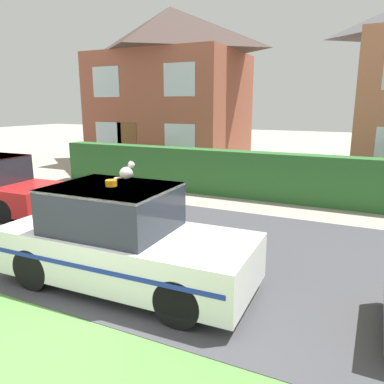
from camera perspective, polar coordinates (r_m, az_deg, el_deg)
The scene contains 7 objects.
ground_plane at distance 5.22m, azimuth -22.06°, elevation -21.33°, with size 80.00×80.00×0.00m, color #A89E8E.
road_strip at distance 7.82m, azimuth -1.72°, elevation -8.32°, with size 28.00×5.93×0.01m, color #424247.
lawn_verge at distance 5.15m, azimuth -23.26°, elevation -21.94°, with size 28.00×1.71×0.01m, color #568C42.
garden_hedge at distance 11.86m, azimuth 8.69°, elevation 2.61°, with size 14.11×0.61×1.45m, color #2D662D.
police_car at distance 6.13m, azimuth -10.48°, elevation -7.26°, with size 4.16×1.78×1.72m.
cat at distance 5.98m, azimuth -9.84°, elevation 3.08°, with size 0.28×0.28×0.29m.
house_left at distance 18.68m, azimuth -3.24°, elevation 15.73°, with size 6.92×5.48×7.26m.
Camera 1 is at (3.36, -2.77, 2.88)m, focal length 35.00 mm.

